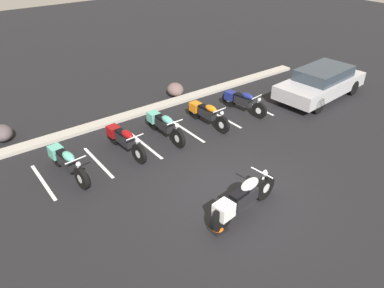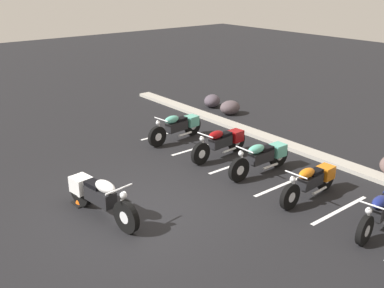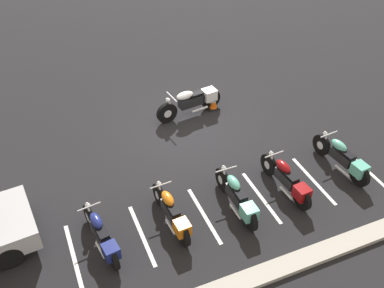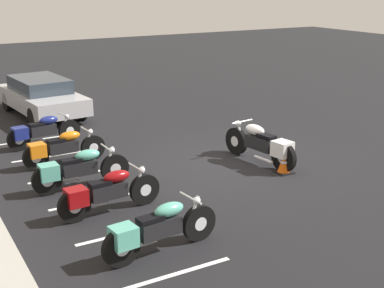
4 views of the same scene
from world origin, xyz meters
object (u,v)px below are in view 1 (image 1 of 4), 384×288
Objects in this scene: traffic_cone at (218,222)px; landscape_rock_0 at (2,133)px; parked_bike_2 at (163,124)px; parked_bike_1 at (124,139)px; landscape_rock_1 at (175,90)px; parked_bike_4 at (242,101)px; motorcycle_white_featured at (242,199)px; parked_bike_3 at (206,113)px; parked_bike_0 at (66,161)px; car_silver at (321,82)px.

landscape_rock_0 is at bearing 111.70° from traffic_cone.
parked_bike_2 reaches higher than traffic_cone.
parked_bike_1 is 4.61m from traffic_cone.
landscape_rock_1 reaches higher than landscape_rock_0.
traffic_cone is at bearing -56.30° from parked_bike_4.
motorcycle_white_featured reaches higher than landscape_rock_0.
parked_bike_3 is at bearing -27.27° from landscape_rock_0.
parked_bike_2 is at bearing 87.59° from parked_bike_0.
motorcycle_white_featured is 0.85m from traffic_cone.
landscape_rock_1 is at bearing -3.49° from landscape_rock_0.
parked_bike_0 reaches higher than landscape_rock_1.
parked_bike_1 is 8.83m from car_silver.
parked_bike_2 is 0.50× the size of car_silver.
parked_bike_4 is 2.70× the size of landscape_rock_1.
parked_bike_4 is 2.56× the size of landscape_rock_0.
car_silver reaches higher than landscape_rock_0.
parked_bike_2 reaches higher than parked_bike_4.
parked_bike_0 is 1.04× the size of parked_bike_3.
motorcycle_white_featured reaches higher than parked_bike_4.
parked_bike_0 is at bearing -153.88° from landscape_rock_1.
motorcycle_white_featured is 5.26m from parked_bike_0.
parked_bike_1 reaches higher than landscape_rock_1.
traffic_cone is (2.07, -4.46, -0.23)m from parked_bike_0.
car_silver is 6.18m from landscape_rock_1.
parked_bike_1 is 4.24× the size of traffic_cone.
landscape_rock_0 is 6.94m from landscape_rock_1.
parked_bike_4 is at bearing 87.19° from parked_bike_3.
car_silver is (8.76, -1.08, 0.22)m from parked_bike_1.
parked_bike_2 is 3.57m from landscape_rock_1.
traffic_cone is at bearing 17.12° from car_silver.
parked_bike_1 is 1.02× the size of parked_bike_3.
parked_bike_4 is 4.09× the size of traffic_cone.
landscape_rock_1 is at bearing 164.86° from parked_bike_3.
motorcycle_white_featured is 4.70× the size of traffic_cone.
parked_bike_0 is at bearing -86.72° from parked_bike_2.
car_silver is at bearing 79.19° from parked_bike_0.
car_silver is 9.37m from traffic_cone.
landscape_rock_1 is at bearing 62.49° from traffic_cone.
car_silver reaches higher than parked_bike_4.
landscape_rock_1 is at bearing 110.25° from parked_bike_0.
car_silver is 5.65× the size of landscape_rock_1.
parked_bike_0 reaches higher than parked_bike_4.
parked_bike_1 reaches higher than landscape_rock_0.
parked_bike_0 is 4.92m from traffic_cone.
parked_bike_3 is 0.48× the size of car_silver.
landscape_rock_0 is (-8.16, 3.25, -0.17)m from parked_bike_4.
parked_bike_2 reaches higher than parked_bike_1.
parked_bike_3 is at bearing 84.64° from parked_bike_0.
parked_bike_0 is 1.05× the size of parked_bike_4.
landscape_rock_1 is at bearing 120.79° from parked_bike_1.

